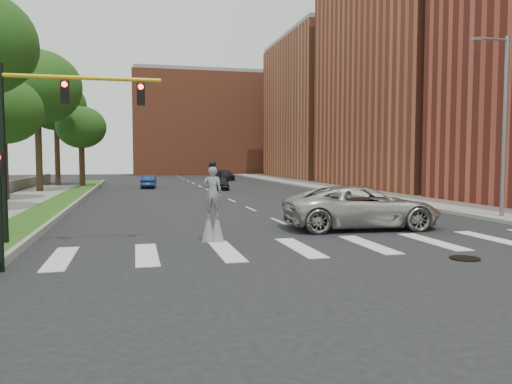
{
  "coord_description": "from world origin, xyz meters",
  "views": [
    {
      "loc": [
        -6.75,
        -15.1,
        3.1
      ],
      "look_at": [
        -2.0,
        4.41,
        1.7
      ],
      "focal_mm": 35.0,
      "sensor_mm": 36.0,
      "label": 1
    }
  ],
  "objects": [
    {
      "name": "ground_plane",
      "position": [
        0.0,
        0.0,
        0.0
      ],
      "size": [
        160.0,
        160.0,
        0.0
      ],
      "primitive_type": "plane",
      "color": "black",
      "rests_on": "ground"
    },
    {
      "name": "tree_6",
      "position": [
        -11.8,
        36.94,
        5.99
      ],
      "size": [
        4.84,
        4.84,
        8.1
      ],
      "color": "#312113",
      "rests_on": "ground"
    },
    {
      "name": "suv_crossing",
      "position": [
        2.83,
        4.81,
        0.94
      ],
      "size": [
        6.96,
        3.62,
        1.87
      ],
      "primitive_type": "imported",
      "rotation": [
        0.0,
        0.0,
        1.49
      ],
      "color": "#B2B0A8",
      "rests_on": "ground"
    },
    {
      "name": "grass_median",
      "position": [
        -11.5,
        20.0,
        0.12
      ],
      "size": [
        2.0,
        60.0,
        0.25
      ],
      "primitive_type": "cube",
      "color": "#244D16",
      "rests_on": "ground"
    },
    {
      "name": "sidewalk_right",
      "position": [
        12.5,
        25.0,
        0.09
      ],
      "size": [
        5.0,
        90.0,
        0.18
      ],
      "primitive_type": "cube",
      "color": "gray",
      "rests_on": "ground"
    },
    {
      "name": "traffic_signal",
      "position": [
        -9.78,
        3.0,
        4.15
      ],
      "size": [
        5.3,
        0.23,
        6.2
      ],
      "color": "black",
      "rests_on": "ground"
    },
    {
      "name": "car_far",
      "position": [
        5.08,
        51.17,
        0.66
      ],
      "size": [
        2.13,
        4.68,
        1.33
      ],
      "primitive_type": "imported",
      "rotation": [
        0.0,
        0.0,
        0.06
      ],
      "color": "black",
      "rests_on": "ground"
    },
    {
      "name": "building_mid",
      "position": [
        22.0,
        30.0,
        12.0
      ],
      "size": [
        16.0,
        22.0,
        24.0
      ],
      "primitive_type": "cube",
      "color": "#9C4A31",
      "rests_on": "ground"
    },
    {
      "name": "manhole",
      "position": [
        3.0,
        -2.0,
        0.02
      ],
      "size": [
        0.9,
        0.9,
        0.04
      ],
      "primitive_type": "cylinder",
      "color": "black",
      "rests_on": "ground"
    },
    {
      "name": "streetlight",
      "position": [
        10.9,
        6.0,
        4.9
      ],
      "size": [
        2.05,
        0.2,
        9.0
      ],
      "color": "slate",
      "rests_on": "ground"
    },
    {
      "name": "tree_3",
      "position": [
        -15.5,
        22.38,
        6.26
      ],
      "size": [
        5.43,
        5.43,
        8.61
      ],
      "color": "#312113",
      "rests_on": "ground"
    },
    {
      "name": "tree_4",
      "position": [
        -14.74,
        31.09,
        9.04
      ],
      "size": [
        7.47,
        7.47,
        12.25
      ],
      "color": "#312113",
      "rests_on": "ground"
    },
    {
      "name": "tree_5",
      "position": [
        -14.99,
        43.48,
        8.73
      ],
      "size": [
        6.46,
        6.46,
        11.52
      ],
      "color": "#312113",
      "rests_on": "ground"
    },
    {
      "name": "building_far",
      "position": [
        22.0,
        54.0,
        10.0
      ],
      "size": [
        16.0,
        22.0,
        20.0
      ],
      "primitive_type": "cube",
      "color": "#A5593D",
      "rests_on": "ground"
    },
    {
      "name": "stilt_performer",
      "position": [
        -4.0,
        2.91,
        1.22
      ],
      "size": [
        0.83,
        0.64,
        2.97
      ],
      "rotation": [
        0.0,
        0.0,
        2.85
      ],
      "color": "#312113",
      "rests_on": "ground"
    },
    {
      "name": "car_near",
      "position": [
        1.27,
        31.77,
        0.61
      ],
      "size": [
        1.96,
        3.75,
        1.22
      ],
      "primitive_type": "imported",
      "rotation": [
        0.0,
        0.0,
        -0.15
      ],
      "color": "black",
      "rests_on": "ground"
    },
    {
      "name": "car_mid",
      "position": [
        -5.39,
        36.2,
        0.64
      ],
      "size": [
        1.69,
        4.01,
        1.29
      ],
      "primitive_type": "imported",
      "rotation": [
        0.0,
        0.0,
        3.06
      ],
      "color": "navy",
      "rests_on": "ground"
    },
    {
      "name": "median_curb",
      "position": [
        -10.45,
        20.0,
        0.14
      ],
      "size": [
        0.2,
        60.0,
        0.28
      ],
      "primitive_type": "cube",
      "color": "gray",
      "rests_on": "ground"
    },
    {
      "name": "building_backdrop",
      "position": [
        6.0,
        78.0,
        9.0
      ],
      "size": [
        26.0,
        14.0,
        18.0
      ],
      "primitive_type": "cube",
      "color": "#9C4A31",
      "rests_on": "ground"
    }
  ]
}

